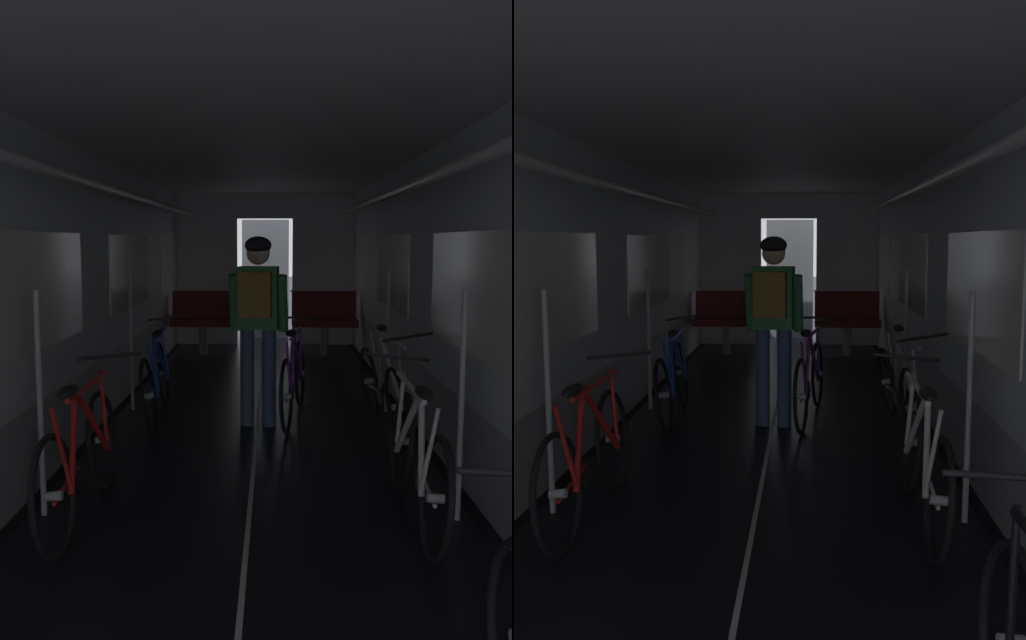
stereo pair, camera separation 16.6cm
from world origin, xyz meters
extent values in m
cube|color=black|center=(-1.41, 3.25, 0.00)|extent=(0.08, 11.50, 0.01)
cube|color=black|center=(1.41, 3.25, 0.00)|extent=(0.08, 11.50, 0.01)
cube|color=beige|center=(0.00, 3.25, 0.00)|extent=(0.03, 11.27, 0.00)
cube|color=#9EA0A5|center=(-1.51, 3.25, 0.30)|extent=(0.12, 11.50, 0.60)
cube|color=silver|center=(-1.51, 3.25, 1.53)|extent=(0.12, 11.50, 1.85)
cube|color=white|center=(-1.45, 2.67, 1.35)|extent=(0.02, 1.90, 0.80)
cube|color=white|center=(-1.45, 5.55, 1.35)|extent=(0.02, 1.90, 0.80)
cube|color=white|center=(-1.45, 8.42, 1.35)|extent=(0.02, 1.90, 0.80)
cube|color=yellow|center=(-1.45, 2.78, 1.35)|extent=(0.01, 0.20, 0.28)
cylinder|color=white|center=(-1.17, 3.25, 2.10)|extent=(0.07, 11.04, 0.07)
cylinder|color=#B7BABF|center=(-1.27, 2.10, 0.70)|extent=(0.04, 0.04, 1.40)
cylinder|color=#B7BABF|center=(-1.27, 4.70, 0.70)|extent=(0.04, 0.04, 1.40)
cube|color=#9EA0A5|center=(1.51, 3.25, 0.30)|extent=(0.12, 11.50, 0.60)
cube|color=silver|center=(1.51, 3.25, 1.53)|extent=(0.12, 11.50, 1.85)
cube|color=white|center=(1.45, 2.67, 1.35)|extent=(0.02, 1.90, 0.80)
cube|color=white|center=(1.45, 5.55, 1.35)|extent=(0.02, 1.90, 0.80)
cube|color=white|center=(1.45, 8.42, 1.35)|extent=(0.02, 1.90, 0.80)
cube|color=yellow|center=(1.45, 2.85, 1.35)|extent=(0.01, 0.20, 0.28)
cylinder|color=white|center=(1.17, 3.25, 2.10)|extent=(0.07, 11.04, 0.07)
cylinder|color=#B7BABF|center=(1.27, 2.10, 0.70)|extent=(0.04, 0.04, 1.40)
cylinder|color=#B7BABF|center=(1.27, 4.70, 0.70)|extent=(0.04, 0.04, 1.40)
cube|color=silver|center=(-0.95, 9.06, 1.23)|extent=(1.00, 0.12, 2.45)
cube|color=silver|center=(0.95, 9.06, 1.23)|extent=(1.00, 0.12, 2.45)
cube|color=silver|center=(0.00, 9.06, 2.25)|extent=(0.90, 0.12, 0.40)
cube|color=#4C4F54|center=(0.00, 9.76, 1.03)|extent=(0.81, 0.04, 2.05)
cube|color=white|center=(0.00, 3.25, 2.51)|extent=(3.14, 11.62, 0.12)
cylinder|color=gray|center=(-0.90, 8.00, 0.22)|extent=(0.12, 0.12, 0.44)
cube|color=maroon|center=(-0.90, 8.00, 0.49)|extent=(0.96, 0.44, 0.10)
cube|color=maroon|center=(-0.90, 8.19, 0.74)|extent=(0.96, 0.08, 0.40)
torus|color=gray|center=(-1.33, 8.22, 0.94)|extent=(0.14, 0.14, 0.02)
cylinder|color=gray|center=(0.90, 8.00, 0.22)|extent=(0.12, 0.12, 0.44)
cube|color=maroon|center=(0.90, 8.00, 0.49)|extent=(0.96, 0.44, 0.10)
cube|color=maroon|center=(0.90, 8.19, 0.74)|extent=(0.96, 0.08, 0.40)
torus|color=gray|center=(0.47, 8.22, 0.94)|extent=(0.14, 0.14, 0.02)
torus|color=black|center=(1.01, 1.59, 0.33)|extent=(0.11, 0.67, 0.67)
cylinder|color=#B2B2B7|center=(1.01, 1.59, 0.33)|extent=(0.10, 0.05, 0.06)
torus|color=black|center=(1.03, 2.61, 0.33)|extent=(0.11, 0.67, 0.67)
cylinder|color=#B2B2B7|center=(1.03, 2.61, 0.33)|extent=(0.10, 0.05, 0.06)
cylinder|color=silver|center=(1.00, 2.30, 0.55)|extent=(0.08, 0.54, 0.56)
cylinder|color=silver|center=(0.99, 1.89, 0.55)|extent=(0.09, 0.34, 0.55)
cylinder|color=silver|center=(0.97, 2.15, 0.82)|extent=(0.05, 0.82, 0.04)
cylinder|color=silver|center=(0.99, 1.66, 0.58)|extent=(0.07, 0.16, 0.49)
cylinder|color=silver|center=(1.01, 1.82, 0.31)|extent=(0.04, 0.45, 0.07)
cylinder|color=silver|center=(1.00, 2.58, 0.58)|extent=(0.07, 0.09, 0.49)
cylinder|color=black|center=(1.02, 2.04, 0.29)|extent=(0.03, 0.17, 0.17)
ellipsoid|color=black|center=(0.96, 1.72, 0.88)|extent=(0.10, 0.24, 0.07)
cylinder|color=black|center=(0.97, 2.61, 0.92)|extent=(0.44, 0.03, 0.06)
torus|color=black|center=(1.08, 4.59, 0.33)|extent=(0.18, 0.68, 0.67)
cylinder|color=#B2B2B7|center=(1.08, 4.59, 0.33)|extent=(0.10, 0.06, 0.06)
torus|color=black|center=(1.17, 3.57, 0.33)|extent=(0.18, 0.68, 0.67)
cylinder|color=#B2B2B7|center=(1.17, 3.57, 0.33)|extent=(0.10, 0.06, 0.06)
cylinder|color=#ADAFB5|center=(1.17, 3.89, 0.55)|extent=(0.16, 0.53, 0.56)
cylinder|color=#ADAFB5|center=(1.14, 4.29, 0.55)|extent=(0.09, 0.35, 0.55)
cylinder|color=#ADAFB5|center=(1.20, 4.04, 0.81)|extent=(0.10, 0.82, 0.04)
cylinder|color=#ADAFB5|center=(1.12, 4.52, 0.57)|extent=(0.11, 0.16, 0.49)
cylinder|color=#ADAFB5|center=(1.10, 4.36, 0.31)|extent=(0.06, 0.45, 0.07)
cylinder|color=#ADAFB5|center=(1.20, 3.60, 0.57)|extent=(0.10, 0.10, 0.49)
cylinder|color=black|center=(1.11, 4.14, 0.29)|extent=(0.05, 0.17, 0.17)
ellipsoid|color=black|center=(1.17, 4.47, 0.87)|extent=(0.12, 0.25, 0.07)
cylinder|color=black|center=(1.25, 3.59, 0.91)|extent=(0.44, 0.06, 0.09)
torus|color=black|center=(-0.95, 3.90, 0.33)|extent=(0.16, 0.68, 0.67)
cylinder|color=#B2B2B7|center=(-0.95, 3.90, 0.33)|extent=(0.10, 0.05, 0.06)
torus|color=black|center=(-1.00, 4.91, 0.33)|extent=(0.16, 0.68, 0.67)
cylinder|color=#B2B2B7|center=(-1.00, 4.91, 0.33)|extent=(0.10, 0.05, 0.06)
cylinder|color=#2342B7|center=(-0.96, 4.60, 0.55)|extent=(0.09, 0.54, 0.56)
cylinder|color=#2342B7|center=(-0.94, 4.19, 0.55)|extent=(0.12, 0.34, 0.55)
cylinder|color=#2342B7|center=(-0.91, 4.45, 0.81)|extent=(0.08, 0.82, 0.04)
cylinder|color=#2342B7|center=(-0.92, 3.97, 0.57)|extent=(0.08, 0.17, 0.49)
cylinder|color=#2342B7|center=(-0.97, 4.12, 0.31)|extent=(0.06, 0.45, 0.07)
cylinder|color=#2342B7|center=(-0.97, 4.89, 0.57)|extent=(0.10, 0.09, 0.49)
cylinder|color=black|center=(-0.98, 4.34, 0.29)|extent=(0.04, 0.17, 0.17)
ellipsoid|color=black|center=(-0.88, 4.02, 0.87)|extent=(0.11, 0.24, 0.07)
cylinder|color=black|center=(-0.92, 4.91, 0.91)|extent=(0.44, 0.05, 0.08)
torus|color=black|center=(-1.02, 1.57, 0.33)|extent=(0.11, 0.67, 0.67)
cylinder|color=#B2B2B7|center=(-1.02, 1.57, 0.33)|extent=(0.09, 0.05, 0.06)
torus|color=black|center=(-1.03, 2.59, 0.33)|extent=(0.11, 0.67, 0.67)
cylinder|color=#B2B2B7|center=(-1.03, 2.59, 0.33)|extent=(0.09, 0.05, 0.06)
cylinder|color=red|center=(-1.00, 2.27, 0.55)|extent=(0.09, 0.54, 0.56)
cylinder|color=red|center=(-1.00, 1.86, 0.55)|extent=(0.09, 0.34, 0.55)
cylinder|color=red|center=(-0.98, 2.12, 0.82)|extent=(0.04, 0.82, 0.04)
cylinder|color=red|center=(-1.00, 1.64, 0.57)|extent=(0.07, 0.16, 0.49)
cylinder|color=red|center=(-1.03, 1.79, 0.31)|extent=(0.03, 0.45, 0.07)
cylinder|color=red|center=(-1.00, 2.56, 0.57)|extent=(0.08, 0.09, 0.49)
cylinder|color=black|center=(-1.03, 2.02, 0.29)|extent=(0.03, 0.17, 0.17)
ellipsoid|color=black|center=(-0.97, 1.69, 0.88)|extent=(0.10, 0.24, 0.07)
cylinder|color=black|center=(-0.97, 2.58, 0.92)|extent=(0.44, 0.03, 0.07)
cylinder|color=#384C75|center=(-0.09, 4.17, 0.45)|extent=(0.13, 0.13, 0.90)
cylinder|color=#384C75|center=(0.11, 4.15, 0.45)|extent=(0.13, 0.13, 0.90)
cube|color=#337F47|center=(0.01, 4.16, 1.18)|extent=(0.38, 0.26, 0.56)
cylinder|color=#337F47|center=(-0.21, 4.21, 1.13)|extent=(0.11, 0.20, 0.53)
cylinder|color=#337F47|center=(0.23, 4.16, 1.13)|extent=(0.11, 0.20, 0.53)
sphere|color=beige|center=(0.01, 4.16, 1.58)|extent=(0.21, 0.21, 0.21)
ellipsoid|color=black|center=(0.01, 4.16, 1.65)|extent=(0.27, 0.30, 0.16)
cube|color=olive|center=(-0.01, 3.99, 1.22)|extent=(0.30, 0.19, 0.40)
torus|color=black|center=(0.26, 3.91, 0.33)|extent=(0.16, 0.67, 0.67)
cylinder|color=#B2B2B7|center=(0.26, 3.91, 0.33)|extent=(0.10, 0.06, 0.05)
torus|color=black|center=(0.42, 4.92, 0.33)|extent=(0.16, 0.67, 0.67)
cylinder|color=#B2B2B7|center=(0.42, 4.92, 0.33)|extent=(0.10, 0.06, 0.05)
cylinder|color=purple|center=(0.38, 4.60, 0.55)|extent=(0.14, 0.54, 0.56)
cylinder|color=purple|center=(0.31, 4.20, 0.55)|extent=(0.07, 0.35, 0.55)
cylinder|color=purple|center=(0.36, 4.45, 0.82)|extent=(0.16, 0.82, 0.04)
cylinder|color=purple|center=(0.28, 3.98, 0.58)|extent=(0.07, 0.16, 0.49)
cylinder|color=purple|center=(0.29, 4.13, 0.31)|extent=(0.09, 0.45, 0.07)
cylinder|color=purple|center=(0.42, 4.88, 0.58)|extent=(0.04, 0.09, 0.49)
cylinder|color=black|center=(0.33, 4.35, 0.29)|extent=(0.04, 0.17, 0.17)
ellipsoid|color=black|center=(0.30, 4.02, 0.88)|extent=(0.13, 0.25, 0.06)
cylinder|color=black|center=(0.44, 4.90, 0.92)|extent=(0.44, 0.09, 0.04)
camera|label=1|loc=(0.15, -1.82, 1.69)|focal=37.41mm
camera|label=2|loc=(0.31, -1.81, 1.69)|focal=37.41mm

